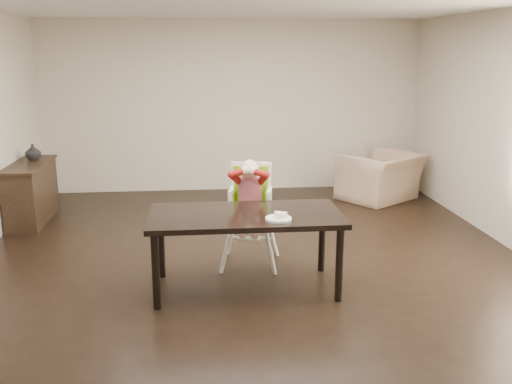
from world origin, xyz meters
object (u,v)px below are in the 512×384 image
armchair (380,169)px  high_chair (250,191)px  dining_table (245,222)px  sideboard (31,192)px

armchair → high_chair: bearing=13.1°
dining_table → sideboard: size_ratio=1.43×
dining_table → high_chair: bearing=81.0°
dining_table → sideboard: bearing=136.9°
armchair → sideboard: 5.00m
armchair → sideboard: bearing=-27.6°
dining_table → armchair: armchair is taller
high_chair → dining_table: bearing=-89.0°
sideboard → armchair: bearing=7.5°
dining_table → armchair: bearing=53.6°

